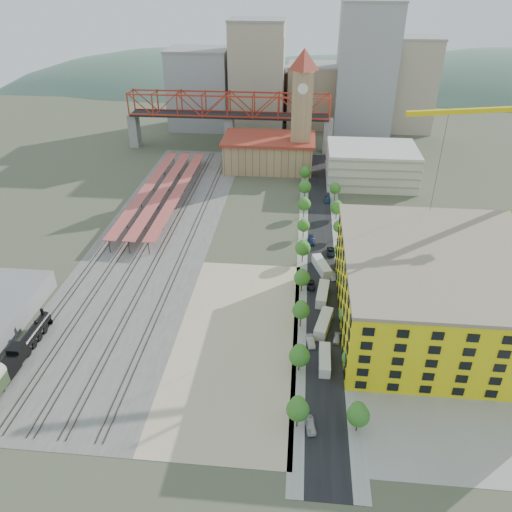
# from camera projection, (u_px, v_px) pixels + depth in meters

# --- Properties ---
(ground) EXTENTS (400.00, 400.00, 0.00)m
(ground) POSITION_uv_depth(u_px,v_px,m) (265.00, 269.00, 141.67)
(ground) COLOR #474C38
(ground) RESTS_ON ground
(ballast_strip) EXTENTS (36.00, 165.00, 0.06)m
(ballast_strip) POSITION_uv_depth(u_px,v_px,m) (157.00, 235.00, 159.66)
(ballast_strip) COLOR #605E59
(ballast_strip) RESTS_ON ground
(dirt_lot) EXTENTS (28.00, 67.00, 0.06)m
(dirt_lot) POSITION_uv_depth(u_px,v_px,m) (236.00, 340.00, 114.96)
(dirt_lot) COLOR tan
(dirt_lot) RESTS_ON ground
(street_asphalt) EXTENTS (12.00, 170.00, 0.06)m
(street_asphalt) POSITION_uv_depth(u_px,v_px,m) (321.00, 246.00, 153.20)
(street_asphalt) COLOR black
(street_asphalt) RESTS_ON ground
(sidewalk_west) EXTENTS (3.00, 170.00, 0.04)m
(sidewalk_west) POSITION_uv_depth(u_px,v_px,m) (303.00, 245.00, 153.67)
(sidewalk_west) COLOR gray
(sidewalk_west) RESTS_ON ground
(sidewalk_east) EXTENTS (3.00, 170.00, 0.04)m
(sidewalk_east) POSITION_uv_depth(u_px,v_px,m) (339.00, 247.00, 152.75)
(sidewalk_east) COLOR gray
(sidewalk_east) RESTS_ON ground
(construction_pad) EXTENTS (50.00, 90.00, 0.06)m
(construction_pad) POSITION_uv_depth(u_px,v_px,m) (443.00, 322.00, 120.76)
(construction_pad) COLOR gray
(construction_pad) RESTS_ON ground
(rail_tracks) EXTENTS (26.56, 160.00, 0.18)m
(rail_tracks) POSITION_uv_depth(u_px,v_px,m) (152.00, 234.00, 159.75)
(rail_tracks) COLOR #382B23
(rail_tracks) RESTS_ON ground
(platform_canopies) EXTENTS (16.00, 80.00, 4.12)m
(platform_canopies) POSITION_uv_depth(u_px,v_px,m) (163.00, 189.00, 181.67)
(platform_canopies) COLOR #B85546
(platform_canopies) RESTS_ON ground
(station_hall) EXTENTS (38.00, 24.00, 13.10)m
(station_hall) POSITION_uv_depth(u_px,v_px,m) (269.00, 152.00, 209.08)
(station_hall) COLOR tan
(station_hall) RESTS_ON ground
(clock_tower) EXTENTS (12.00, 12.00, 52.00)m
(clock_tower) POSITION_uv_depth(u_px,v_px,m) (302.00, 101.00, 195.13)
(clock_tower) COLOR tan
(clock_tower) RESTS_ON ground
(parking_garage) EXTENTS (34.00, 26.00, 14.00)m
(parking_garage) POSITION_uv_depth(u_px,v_px,m) (371.00, 165.00, 195.21)
(parking_garage) COLOR silver
(parking_garage) RESTS_ON ground
(truss_bridge) EXTENTS (94.00, 9.60, 25.60)m
(truss_bridge) POSITION_uv_depth(u_px,v_px,m) (229.00, 108.00, 224.31)
(truss_bridge) COLOR gray
(truss_bridge) RESTS_ON ground
(construction_building) EXTENTS (44.60, 50.60, 18.80)m
(construction_building) POSITION_uv_depth(u_px,v_px,m) (437.00, 289.00, 116.26)
(construction_building) COLOR yellow
(construction_building) RESTS_ON ground
(street_trees) EXTENTS (15.40, 124.40, 8.00)m
(street_trees) POSITION_uv_depth(u_px,v_px,m) (321.00, 263.00, 144.64)
(street_trees) COLOR #276B20
(street_trees) RESTS_ON ground
(skyline) EXTENTS (133.00, 46.00, 60.00)m
(skyline) POSITION_uv_depth(u_px,v_px,m) (303.00, 83.00, 251.64)
(skyline) COLOR #9EA0A3
(skyline) RESTS_ON ground
(distant_hills) EXTENTS (647.00, 264.00, 227.00)m
(distant_hills) POSITION_uv_depth(u_px,v_px,m) (346.00, 186.00, 401.34)
(distant_hills) COLOR #4C6B59
(distant_hills) RESTS_ON ground
(locomotive) EXTENTS (2.98, 23.00, 5.75)m
(locomotive) POSITION_uv_depth(u_px,v_px,m) (26.00, 344.00, 110.56)
(locomotive) COLOR black
(locomotive) RESTS_ON ground
(site_trailer_a) EXTENTS (2.52, 9.10, 2.48)m
(site_trailer_a) POSITION_uv_depth(u_px,v_px,m) (325.00, 360.00, 107.49)
(site_trailer_a) COLOR silver
(site_trailer_a) RESTS_ON ground
(site_trailer_b) EXTENTS (4.92, 10.57, 2.80)m
(site_trailer_b) POSITION_uv_depth(u_px,v_px,m) (324.00, 324.00, 118.05)
(site_trailer_b) COLOR silver
(site_trailer_b) RESTS_ON ground
(site_trailer_c) EXTENTS (3.82, 10.29, 2.75)m
(site_trailer_c) POSITION_uv_depth(u_px,v_px,m) (323.00, 294.00, 128.68)
(site_trailer_c) COLOR silver
(site_trailer_c) RESTS_ON ground
(site_trailer_d) EXTENTS (5.64, 10.30, 2.73)m
(site_trailer_d) POSITION_uv_depth(u_px,v_px,m) (322.00, 266.00, 140.44)
(site_trailer_d) COLOR silver
(site_trailer_d) RESTS_ON ground
(car_0) EXTENTS (2.52, 4.78, 1.55)m
(car_0) POSITION_uv_depth(u_px,v_px,m) (310.00, 425.00, 92.83)
(car_0) COLOR #BABABA
(car_0) RESTS_ON ground
(car_1) EXTENTS (2.31, 4.85, 1.54)m
(car_1) POSITION_uv_depth(u_px,v_px,m) (311.00, 341.00, 113.51)
(car_1) COLOR #A8A7AC
(car_1) RESTS_ON ground
(car_2) EXTENTS (2.58, 4.89, 1.31)m
(car_2) POSITION_uv_depth(u_px,v_px,m) (311.00, 285.00, 133.55)
(car_2) COLOR black
(car_2) RESTS_ON ground
(car_3) EXTENTS (2.30, 5.39, 1.55)m
(car_3) POSITION_uv_depth(u_px,v_px,m) (311.00, 241.00, 154.66)
(car_3) COLOR navy
(car_3) RESTS_ON ground
(car_4) EXTENTS (2.09, 4.09, 1.33)m
(car_4) POSITION_uv_depth(u_px,v_px,m) (337.00, 338.00, 114.58)
(car_4) COLOR #BABABA
(car_4) RESTS_ON ground
(car_5) EXTENTS (1.93, 4.13, 1.31)m
(car_5) POSITION_uv_depth(u_px,v_px,m) (333.00, 276.00, 137.30)
(car_5) COLOR #B0AFB5
(car_5) RESTS_ON ground
(car_6) EXTENTS (2.53, 5.27, 1.45)m
(car_6) POSITION_uv_depth(u_px,v_px,m) (331.00, 252.00, 148.73)
(car_6) COLOR black
(car_6) RESTS_ON ground
(car_7) EXTENTS (2.19, 5.21, 1.50)m
(car_7) POSITION_uv_depth(u_px,v_px,m) (328.00, 200.00, 181.71)
(car_7) COLOR navy
(car_7) RESTS_ON ground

